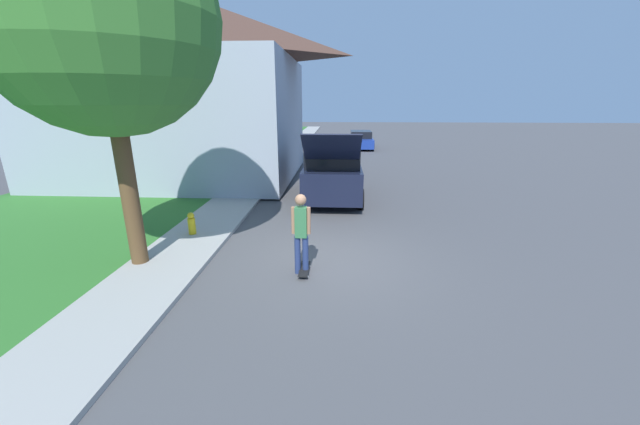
# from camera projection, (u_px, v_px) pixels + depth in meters

# --- Properties ---
(ground_plane) EXTENTS (120.00, 120.00, 0.00)m
(ground_plane) POSITION_uv_depth(u_px,v_px,m) (325.00, 259.00, 8.51)
(ground_plane) COLOR #49494C
(lawn) EXTENTS (10.00, 80.00, 0.08)m
(lawn) POSITION_uv_depth(u_px,v_px,m) (137.00, 192.00, 14.65)
(lawn) COLOR #2D6B28
(lawn) RESTS_ON ground_plane
(sidewalk) EXTENTS (1.80, 80.00, 0.10)m
(sidewalk) POSITION_uv_depth(u_px,v_px,m) (243.00, 193.00, 14.41)
(sidewalk) COLOR #9E9E99
(sidewalk) RESTS_ON ground_plane
(house) EXTENTS (11.46, 9.43, 8.20)m
(house) POSITION_uv_depth(u_px,v_px,m) (178.00, 85.00, 16.54)
(house) COLOR #99A3B2
(house) RESTS_ON lawn
(lawn_tree_near) EXTENTS (4.44, 4.44, 7.26)m
(lawn_tree_near) POSITION_uv_depth(u_px,v_px,m) (101.00, 18.00, 6.68)
(lawn_tree_near) COLOR brown
(lawn_tree_near) RESTS_ON lawn
(lawn_tree_far) EXTENTS (4.88, 4.88, 7.01)m
(lawn_tree_far) POSITION_uv_depth(u_px,v_px,m) (243.00, 79.00, 17.56)
(lawn_tree_far) COLOR brown
(lawn_tree_far) RESTS_ON lawn
(suv_parked) EXTENTS (2.20, 5.24, 2.72)m
(suv_parked) POSITION_uv_depth(u_px,v_px,m) (333.00, 170.00, 13.54)
(suv_parked) COLOR black
(suv_parked) RESTS_ON ground_plane
(car_down_street) EXTENTS (1.97, 4.54, 1.38)m
(car_down_street) POSITION_uv_depth(u_px,v_px,m) (361.00, 140.00, 28.58)
(car_down_street) COLOR navy
(car_down_street) RESTS_ON ground_plane
(skateboarder) EXTENTS (0.41, 0.24, 1.78)m
(skateboarder) POSITION_uv_depth(u_px,v_px,m) (301.00, 230.00, 7.53)
(skateboarder) COLOR navy
(skateboarder) RESTS_ON ground_plane
(skateboard) EXTENTS (0.22, 0.78, 0.10)m
(skateboard) POSITION_uv_depth(u_px,v_px,m) (304.00, 269.00, 7.82)
(skateboard) COLOR black
(skateboard) RESTS_ON ground_plane
(fire_hydrant) EXTENTS (0.20, 0.20, 0.61)m
(fire_hydrant) POSITION_uv_depth(u_px,v_px,m) (192.00, 223.00, 9.78)
(fire_hydrant) COLOR gold
(fire_hydrant) RESTS_ON sidewalk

